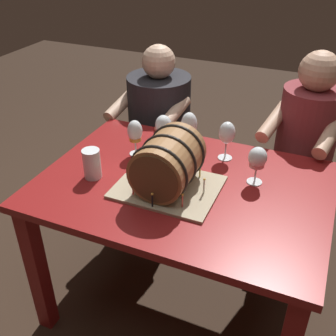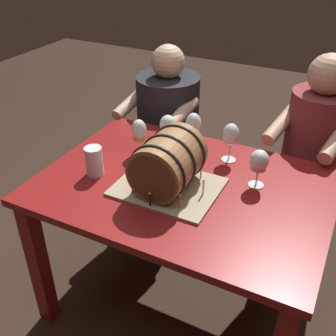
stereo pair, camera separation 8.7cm
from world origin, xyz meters
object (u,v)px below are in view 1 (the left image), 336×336
Objects in this scene: dining_table at (183,205)px; wine_glass_white at (189,126)px; barrel_cake at (168,164)px; person_seated_left at (159,139)px; wine_glass_rose at (257,159)px; wine_glass_amber at (135,133)px; person_seated_right at (300,168)px; wine_glass_empty at (227,134)px; beer_pint at (92,164)px; wine_glass_red at (163,127)px.

wine_glass_white is (-0.08, 0.26, 0.26)m from dining_table.
barrel_cake is 0.33m from wine_glass_white.
person_seated_left reaches higher than dining_table.
wine_glass_amber reaches higher than wine_glass_rose.
person_seated_left is 0.86m from person_seated_right.
wine_glass_empty is at bearing 3.19° from wine_glass_white.
person_seated_left is (-0.05, 0.80, -0.28)m from beer_pint.
beer_pint is at bearing -160.30° from wine_glass_rose.
wine_glass_empty is at bearing 139.97° from wine_glass_rose.
wine_glass_rose is (0.28, 0.13, 0.24)m from dining_table.
wine_glass_empty is 0.63m from person_seated_right.
wine_glass_amber is (-0.10, -0.10, -0.01)m from wine_glass_red.
person_seated_left is (-0.38, 0.76, -0.33)m from barrel_cake.
barrel_cake is 0.36× the size of person_seated_right.
person_seated_right reaches higher than beer_pint.
person_seated_left is (-0.71, 0.57, -0.33)m from wine_glass_rose.
barrel_cake is 0.95m from person_seated_right.
wine_glass_rose is at bearing 19.70° from beer_pint.
barrel_cake is 3.17× the size of beer_pint.
wine_glass_rose is at bearing 30.09° from barrel_cake.
wine_glass_empty is at bearing 18.02° from wine_glass_amber.
wine_glass_rose is 0.97m from person_seated_left.
dining_table is 0.44m from beer_pint.
wine_glass_red is 0.30m from wine_glass_empty.
wine_glass_red is at bearing -173.40° from wine_glass_empty.
wine_glass_white is at bearing 11.64° from wine_glass_red.
wine_glass_rose is 0.14× the size of person_seated_right.
wine_glass_rose is at bearing -104.71° from person_seated_right.
wine_glass_amber is 0.66m from person_seated_left.
wine_glass_red is at bearing 117.00° from barrel_cake.
wine_glass_red is (-0.15, 0.30, 0.01)m from barrel_cake.
wine_glass_empty reaches higher than wine_glass_rose.
wine_glass_empty is 0.17× the size of person_seated_left.
person_seated_right is at bearing 58.27° from dining_table.
wine_glass_empty is (0.15, 0.33, 0.01)m from barrel_cake.
wine_glass_rose is (0.32, 0.19, -0.00)m from barrel_cake.
wine_glass_amber is at bearing 154.91° from dining_table.
beer_pint is at bearing -129.19° from wine_glass_white.
wine_glass_amber is at bearing -151.44° from wine_glass_white.
barrel_cake is at bearing -38.47° from wine_glass_amber.
dining_table is at bearing 16.25° from beer_pint.
wine_glass_white is 0.38m from wine_glass_rose.
wine_glass_red is 1.35× the size of beer_pint.
wine_glass_rose is 0.49m from wine_glass_red.
wine_glass_rose is 0.95× the size of wine_glass_red.
beer_pint is 0.85m from person_seated_left.
wine_glass_empty is at bearing -38.24° from person_seated_left.
person_seated_left is at bearing 93.40° from beer_pint.
wine_glass_empty is 0.76m from person_seated_left.
wine_glass_white is 1.14× the size of wine_glass_red.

